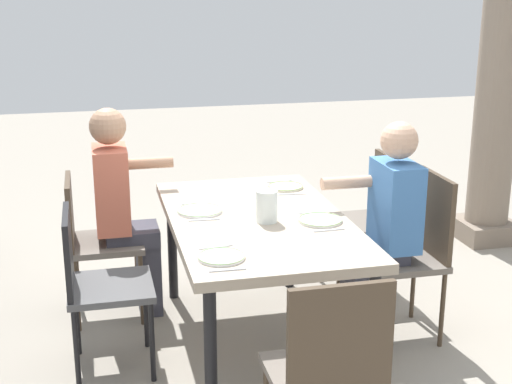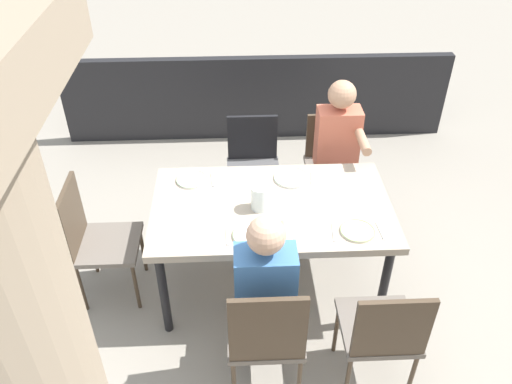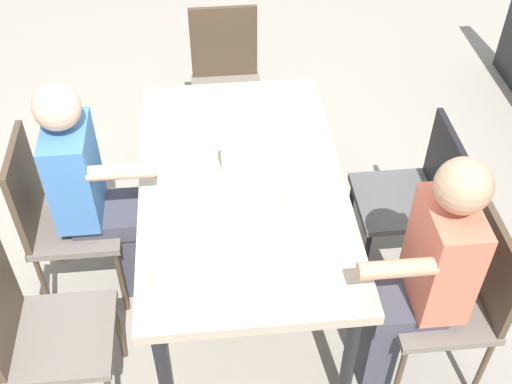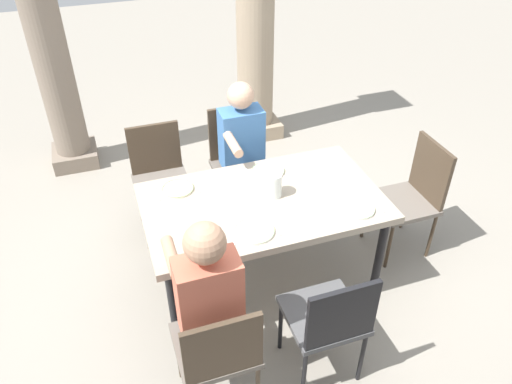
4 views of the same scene
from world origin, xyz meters
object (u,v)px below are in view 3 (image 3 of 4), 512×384
plate_0 (177,272)px  plate_1 (310,200)px  chair_mid_north (57,213)px  chair_mid_south (415,192)px  dining_table (242,192)px  diner_woman_green (423,274)px  plate_3 (291,105)px  water_pitcher (234,157)px  plate_2 (174,163)px  chair_head_east (226,76)px  diner_man_white (92,191)px  chair_west_south (458,296)px  chair_west_north (39,330)px

plate_0 → plate_1: (0.36, -0.60, -0.00)m
chair_mid_north → chair_mid_south: size_ratio=1.09×
dining_table → diner_woman_green: diner_woman_green is taller
plate_3 → water_pitcher: bearing=144.5°
plate_2 → dining_table: bearing=-115.8°
chair_head_east → diner_man_white: 1.36m
chair_head_east → diner_woman_green: bearing=-158.9°
dining_table → chair_head_east: (1.24, 0.00, -0.16)m
plate_0 → plate_3: size_ratio=0.98×
chair_head_east → diner_man_white: diner_man_white is taller
chair_west_south → plate_3: 1.30m
chair_mid_north → diner_man_white: diner_man_white is taller
diner_man_white → water_pitcher: diner_man_white is taller
chair_west_south → chair_west_north: bearing=90.0°
plate_0 → plate_1: size_ratio=0.86×
water_pitcher → dining_table: bearing=-160.3°
plate_3 → water_pitcher: size_ratio=1.30×
water_pitcher → chair_head_east: bearing=-1.5°
chair_mid_south → plate_3: chair_mid_south is taller
chair_west_south → water_pitcher: 1.18m
chair_mid_south → plate_3: size_ratio=3.97×
chair_head_east → plate_1: bearing=-168.1°
plate_0 → water_pitcher: 0.67m
chair_mid_south → plate_2: chair_mid_south is taller
diner_man_white → plate_3: bearing=-65.2°
chair_mid_south → chair_west_south: bearing=179.9°
chair_west_north → plate_3: size_ratio=4.09×
plate_3 → water_pitcher: 0.58m
chair_mid_south → chair_mid_north: bearing=90.0°
plate_1 → plate_2: size_ratio=1.06×
plate_3 → plate_1: bearing=179.1°
chair_west_north → water_pitcher: (0.66, -0.87, 0.31)m
plate_3 → plate_2: bearing=123.3°
chair_west_north → diner_woman_green: size_ratio=0.70×
chair_mid_south → water_pitcher: 0.98m
chair_west_south → plate_1: size_ratio=3.49×
chair_west_south → chair_mid_north: 1.91m
chair_mid_south → dining_table: bearing=95.8°
plate_0 → chair_west_south: bearing=-92.5°
dining_table → plate_0: bearing=149.9°
dining_table → chair_mid_north: chair_mid_north is taller
plate_0 → plate_2: (0.67, 0.01, -0.00)m
chair_mid_north → plate_1: chair_mid_north is taller
chair_mid_south → chair_west_north: bearing=110.4°
chair_mid_south → diner_woman_green: size_ratio=0.68×
chair_head_east → water_pitcher: bearing=178.5°
chair_west_north → plate_1: 1.28m
diner_woman_green → dining_table: bearing=50.5°
diner_man_white → diner_woman_green: bearing=-115.3°
chair_west_north → diner_man_white: (0.66, -0.19, 0.15)m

